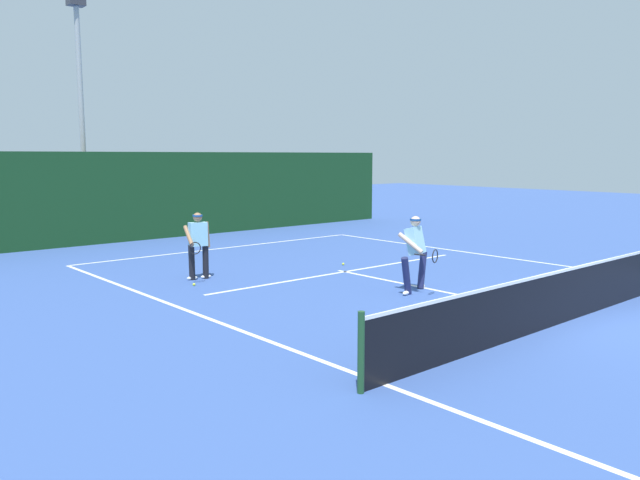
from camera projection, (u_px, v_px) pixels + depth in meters
name	position (u px, v px, depth m)	size (l,w,h in m)	color
ground_plane	(575.00, 319.00, 11.47)	(80.00, 80.00, 0.00)	#355297
court_line_baseline_far	(227.00, 248.00, 20.26)	(10.17, 0.10, 0.01)	white
court_line_sideline_left	(385.00, 384.00, 8.17)	(0.10, 23.50, 0.01)	white
court_line_service	(345.00, 272.00, 16.08)	(8.29, 0.10, 0.01)	white
court_line_centre	(436.00, 290.00, 13.86)	(0.10, 6.40, 0.01)	white
tennis_net	(576.00, 292.00, 11.40)	(11.14, 0.09, 1.06)	#1E4723
player_near	(415.00, 250.00, 13.62)	(1.16, 0.93, 1.67)	#1E234C
player_far	(198.00, 243.00, 15.00)	(0.85, 0.89, 1.62)	black
tennis_ball	(194.00, 284.00, 14.34)	(0.07, 0.07, 0.07)	#D1E033
tennis_ball_extra	(343.00, 264.00, 17.04)	(0.07, 0.07, 0.07)	#D1E033
back_fence_windscreen	(173.00, 195.00, 22.71)	(20.59, 0.12, 3.09)	#143A1B
light_pole	(81.00, 95.00, 21.69)	(0.55, 0.44, 8.39)	#9EA39E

